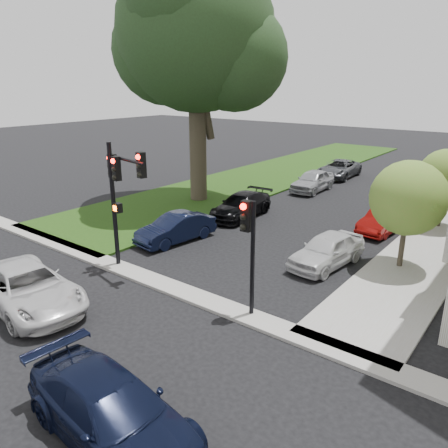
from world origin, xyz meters
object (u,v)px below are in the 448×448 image
Objects in this scene: car_parked_8 at (339,169)px; car_parked_6 at (241,206)px; car_parked_2 at (408,199)px; eucalyptus at (195,32)px; car_parked_1 at (384,220)px; car_parked_0 at (327,250)px; car_parked_3 at (429,182)px; small_tree_a at (408,198)px; car_cross_near at (28,288)px; small_tree_b at (446,176)px; traffic_signal_secondary at (249,237)px; car_cross_far at (112,411)px; car_parked_7 at (313,181)px; car_parked_5 at (176,228)px; traffic_signal_main at (119,184)px.

car_parked_6 is at bearing -92.27° from car_parked_8.
car_parked_8 is (-7.64, 6.74, 0.01)m from car_parked_2.
eucalyptus reaches higher than car_parked_1.
car_parked_0 is 17.43m from car_parked_3.
small_tree_a is at bearing -61.26° from car_parked_8.
car_cross_near reaches higher than car_parked_8.
car_parked_2 is (7.12, 21.62, -0.03)m from car_cross_near.
eucalyptus is at bearing 159.20° from car_parked_6.
traffic_signal_secondary is at bearing -101.56° from small_tree_b.
car_cross_far is at bearing -92.39° from car_parked_2.
traffic_signal_secondary is at bearing -88.52° from car_parked_1.
car_parked_0 is at bearing 87.19° from traffic_signal_secondary.
car_cross_far is 1.26× the size of car_parked_1.
car_cross_near is at bearing -91.52° from car_parked_7.
small_tree_a is 1.10× the size of car_parked_5.
car_parked_1 is (-2.23, -2.60, -2.27)m from small_tree_b.
car_parked_7 is (-7.40, 24.55, 0.04)m from car_cross_far.
car_parked_7 reaches higher than car_parked_5.
car_cross_near is at bearing -92.39° from car_parked_6.
car_cross_far is at bearing -80.97° from car_parked_0.
eucalyptus reaches higher than car_cross_near.
small_tree_a is at bearing 68.32° from traffic_signal_secondary.
eucalyptus is at bearing -126.42° from car_parked_7.
small_tree_b is at bearing -45.85° from car_parked_8.
traffic_signal_secondary is (11.69, -10.79, -7.84)m from eucalyptus.
small_tree_b is 0.90× the size of car_parked_6.
traffic_signal_secondary is at bearing -85.99° from car_parked_0.
traffic_signal_main is at bearing -91.52° from car_parked_6.
car_parked_8 is (-7.87, 12.06, 0.07)m from car_parked_1.
car_parked_0 is 1.00× the size of car_parked_5.
car_cross_far is 1.11× the size of car_parked_7.
car_parked_6 reaches higher than car_parked_5.
car_parked_3 is at bearing 107.21° from small_tree_b.
traffic_signal_main is 24.11m from car_parked_8.
traffic_signal_main is 9.85m from car_parked_6.
small_tree_b is 0.80× the size of car_cross_near.
car_parked_5 reaches higher than car_parked_1.
eucalyptus reaches higher than small_tree_a.
car_parked_6 is (-7.30, -13.77, -0.01)m from car_parked_3.
car_parked_8 is at bearing 118.97° from car_parked_0.
car_parked_3 is at bearing 76.37° from car_parked_5.
car_cross_near reaches higher than car_parked_5.
small_tree_a reaches higher than car_parked_5.
car_parked_3 is at bearing -7.27° from car_cross_near.
eucalyptus reaches higher than traffic_signal_main.
car_parked_3 is at bearing 96.83° from car_parked_0.
car_parked_2 reaches higher than car_parked_5.
traffic_signal_secondary is 0.79× the size of car_parked_2.
car_parked_1 is at bearing 116.65° from small_tree_a.
car_parked_7 is at bearing 90.14° from traffic_signal_main.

